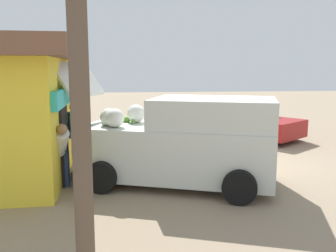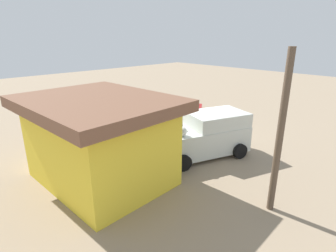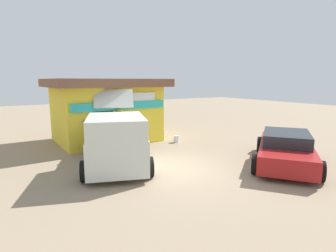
{
  "view_description": "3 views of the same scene",
  "coord_description": "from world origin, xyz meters",
  "px_view_note": "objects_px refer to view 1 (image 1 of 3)",
  "views": [
    {
      "loc": [
        -9.18,
        2.3,
        2.51
      ],
      "look_at": [
        0.63,
        1.21,
        0.95
      ],
      "focal_mm": 39.04,
      "sensor_mm": 36.0,
      "label": 1
    },
    {
      "loc": [
        -8.43,
        10.03,
        5.1
      ],
      "look_at": [
        0.32,
        1.54,
        1.01
      ],
      "focal_mm": 28.94,
      "sensor_mm": 36.0,
      "label": 2
    },
    {
      "loc": [
        -4.82,
        -7.75,
        3.03
      ],
      "look_at": [
        0.78,
        1.34,
        1.24
      ],
      "focal_mm": 29.05,
      "sensor_mm": 36.0,
      "label": 3
    }
  ],
  "objects_px": {
    "paint_bucket": "(99,142)",
    "delivery_van": "(184,141)",
    "parked_sedan": "(239,121)",
    "vendor_standing": "(75,131)",
    "customer_bending": "(59,150)",
    "unloaded_banana_pile": "(42,164)"
  },
  "relations": [
    {
      "from": "customer_bending",
      "to": "parked_sedan",
      "type": "bearing_deg",
      "value": -45.2
    },
    {
      "from": "vendor_standing",
      "to": "unloaded_banana_pile",
      "type": "relative_size",
      "value": 1.94
    },
    {
      "from": "customer_bending",
      "to": "delivery_van",
      "type": "bearing_deg",
      "value": -87.33
    },
    {
      "from": "parked_sedan",
      "to": "paint_bucket",
      "type": "height_order",
      "value": "parked_sedan"
    },
    {
      "from": "parked_sedan",
      "to": "vendor_standing",
      "type": "distance_m",
      "value": 6.88
    },
    {
      "from": "delivery_van",
      "to": "unloaded_banana_pile",
      "type": "bearing_deg",
      "value": 70.74
    },
    {
      "from": "delivery_van",
      "to": "unloaded_banana_pile",
      "type": "height_order",
      "value": "delivery_van"
    },
    {
      "from": "delivery_van",
      "to": "paint_bucket",
      "type": "relative_size",
      "value": 14.08
    },
    {
      "from": "parked_sedan",
      "to": "unloaded_banana_pile",
      "type": "bearing_deg",
      "value": 124.35
    },
    {
      "from": "paint_bucket",
      "to": "parked_sedan",
      "type": "bearing_deg",
      "value": -74.04
    },
    {
      "from": "unloaded_banana_pile",
      "to": "parked_sedan",
      "type": "bearing_deg",
      "value": -55.65
    },
    {
      "from": "customer_bending",
      "to": "paint_bucket",
      "type": "bearing_deg",
      "value": -7.0
    },
    {
      "from": "unloaded_banana_pile",
      "to": "vendor_standing",
      "type": "bearing_deg",
      "value": -93.22
    },
    {
      "from": "unloaded_banana_pile",
      "to": "paint_bucket",
      "type": "distance_m",
      "value": 3.02
    },
    {
      "from": "vendor_standing",
      "to": "delivery_van",
      "type": "bearing_deg",
      "value": -114.11
    },
    {
      "from": "delivery_van",
      "to": "parked_sedan",
      "type": "bearing_deg",
      "value": -28.48
    },
    {
      "from": "customer_bending",
      "to": "paint_bucket",
      "type": "relative_size",
      "value": 4.09
    },
    {
      "from": "delivery_van",
      "to": "customer_bending",
      "type": "xyz_separation_m",
      "value": [
        -0.12,
        2.62,
        -0.09
      ]
    },
    {
      "from": "vendor_standing",
      "to": "customer_bending",
      "type": "relative_size",
      "value": 1.24
    },
    {
      "from": "vendor_standing",
      "to": "customer_bending",
      "type": "height_order",
      "value": "vendor_standing"
    },
    {
      "from": "customer_bending",
      "to": "unloaded_banana_pile",
      "type": "xyz_separation_m",
      "value": [
        1.27,
        0.65,
        -0.61
      ]
    },
    {
      "from": "paint_bucket",
      "to": "delivery_van",
      "type": "bearing_deg",
      "value": -151.66
    }
  ]
}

